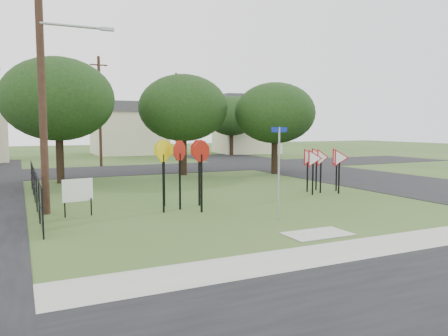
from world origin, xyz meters
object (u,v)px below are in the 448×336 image
at_px(stop_sign_cluster, 181,158).
at_px(street_name_sign, 279,167).
at_px(yield_sign_cluster, 322,159).
at_px(info_board, 78,191).

bearing_deg(stop_sign_cluster, street_name_sign, -54.09).
relative_size(street_name_sign, stop_sign_cluster, 1.18).
height_order(yield_sign_cluster, info_board, yield_sign_cluster).
bearing_deg(info_board, street_name_sign, -29.48).
height_order(stop_sign_cluster, yield_sign_cluster, stop_sign_cluster).
distance_m(street_name_sign, yield_sign_cluster, 7.10).
distance_m(stop_sign_cluster, yield_sign_cluster, 7.97).
xyz_separation_m(stop_sign_cluster, yield_sign_cluster, (7.86, 1.22, -0.36)).
xyz_separation_m(street_name_sign, stop_sign_cluster, (-2.42, 3.34, 0.17)).
bearing_deg(yield_sign_cluster, info_board, -175.29).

